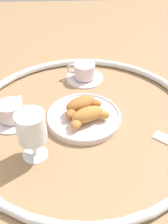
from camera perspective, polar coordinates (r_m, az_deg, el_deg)
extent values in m
plane|color=#997551|center=(0.87, -0.02, -2.00)|extent=(2.20, 2.20, 0.00)
torus|color=silver|center=(0.86, -0.02, -1.40)|extent=(0.72, 0.72, 0.02)
cylinder|color=silver|center=(0.88, 0.00, -1.12)|extent=(0.23, 0.23, 0.02)
torus|color=silver|center=(0.87, 0.00, -0.72)|extent=(0.23, 0.23, 0.01)
ellipsoid|color=#AD6B33|center=(0.87, -0.67, 1.66)|extent=(0.11, 0.09, 0.04)
ellipsoid|color=#AD6B33|center=(0.85, -2.63, -0.16)|extent=(0.04, 0.05, 0.03)
ellipsoid|color=#AD6B33|center=(0.89, 2.11, 1.71)|extent=(0.05, 0.03, 0.03)
ellipsoid|color=#BC7A38|center=(0.83, 0.70, -0.49)|extent=(0.11, 0.09, 0.04)
ellipsoid|color=#BC7A38|center=(0.82, -1.47, -2.35)|extent=(0.05, 0.05, 0.03)
ellipsoid|color=#BC7A38|center=(0.85, 3.65, -0.54)|extent=(0.05, 0.03, 0.03)
cylinder|color=silver|center=(0.90, -14.09, -1.27)|extent=(0.14, 0.14, 0.01)
cylinder|color=silver|center=(0.89, -14.39, 0.22)|extent=(0.08, 0.08, 0.05)
cylinder|color=brown|center=(0.87, -14.62, 1.34)|extent=(0.07, 0.07, 0.01)
torus|color=silver|center=(0.91, -12.89, 2.01)|extent=(0.03, 0.04, 0.04)
cylinder|color=silver|center=(1.06, 0.12, 6.85)|extent=(0.14, 0.14, 0.01)
cylinder|color=silver|center=(1.05, 0.12, 8.25)|extent=(0.08, 0.08, 0.05)
cylinder|color=brown|center=(1.04, 0.12, 9.29)|extent=(0.07, 0.07, 0.01)
torus|color=silver|center=(1.05, -2.33, 8.57)|extent=(0.04, 0.02, 0.04)
cylinder|color=white|center=(0.79, -9.63, -8.21)|extent=(0.07, 0.07, 0.01)
cylinder|color=white|center=(0.77, -9.87, -6.70)|extent=(0.01, 0.01, 0.05)
cylinder|color=white|center=(0.72, -10.45, -2.97)|extent=(0.08, 0.08, 0.08)
cylinder|color=gold|center=(0.73, -10.34, -3.73)|extent=(0.07, 0.07, 0.05)
cube|color=white|center=(0.85, 15.38, -4.83)|extent=(0.06, 0.06, 0.01)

